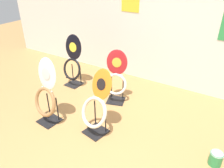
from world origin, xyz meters
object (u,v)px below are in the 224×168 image
(toilet_seat_display_crimson_swirl, at_px, (116,78))
(toilet_seat_display_white_plain, at_px, (46,95))
(paint_can, at_px, (216,158))
(toilet_seat_display_orange_sun, at_px, (96,107))
(toilet_seat_display_jazz_black, at_px, (73,63))

(toilet_seat_display_crimson_swirl, bearing_deg, toilet_seat_display_white_plain, -119.45)
(toilet_seat_display_white_plain, distance_m, paint_can, 2.24)
(toilet_seat_display_crimson_swirl, bearing_deg, paint_can, -18.78)
(toilet_seat_display_orange_sun, relative_size, toilet_seat_display_crimson_swirl, 1.00)
(toilet_seat_display_crimson_swirl, relative_size, toilet_seat_display_white_plain, 0.92)
(toilet_seat_display_orange_sun, distance_m, toilet_seat_display_white_plain, 0.73)
(toilet_seat_display_orange_sun, relative_size, toilet_seat_display_white_plain, 0.92)
(toilet_seat_display_crimson_swirl, height_order, paint_can, toilet_seat_display_crimson_swirl)
(toilet_seat_display_jazz_black, xyz_separation_m, toilet_seat_display_crimson_swirl, (0.96, -0.08, -0.01))
(toilet_seat_display_jazz_black, relative_size, toilet_seat_display_crimson_swirl, 1.08)
(toilet_seat_display_orange_sun, bearing_deg, toilet_seat_display_white_plain, -166.93)
(toilet_seat_display_crimson_swirl, distance_m, paint_can, 1.75)
(toilet_seat_display_orange_sun, height_order, toilet_seat_display_white_plain, toilet_seat_display_white_plain)
(toilet_seat_display_orange_sun, xyz_separation_m, toilet_seat_display_crimson_swirl, (-0.17, 0.80, 0.03))
(toilet_seat_display_white_plain, bearing_deg, toilet_seat_display_crimson_swirl, 60.55)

